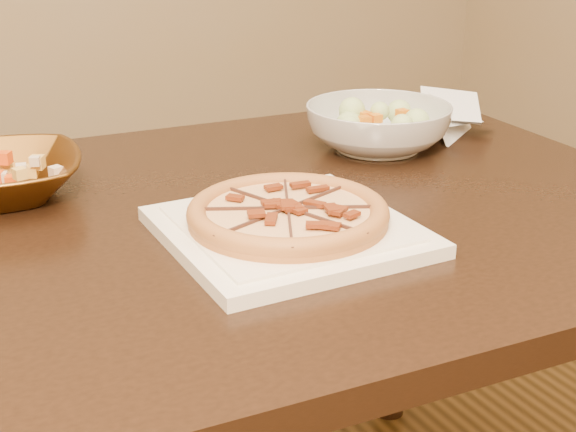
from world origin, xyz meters
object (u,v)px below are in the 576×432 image
pizza (288,213)px  salad_bowl (378,127)px  dining_table (197,284)px  plate (288,230)px

pizza → salad_bowl: bearing=40.2°
pizza → dining_table: bearing=121.2°
dining_table → plate: size_ratio=4.83×
salad_bowl → pizza: bearing=-139.8°
dining_table → pizza: pizza is taller
pizza → salad_bowl: size_ratio=1.03×
pizza → salad_bowl: salad_bowl is taller
dining_table → pizza: 0.20m
salad_bowl → dining_table: bearing=-160.2°
pizza → plate: bearing=11.4°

